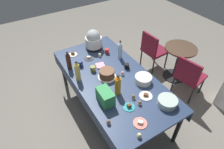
{
  "coord_description": "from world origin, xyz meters",
  "views": [
    {
      "loc": [
        1.83,
        -1.11,
        2.69
      ],
      "look_at": [
        0.0,
        0.0,
        0.8
      ],
      "focal_mm": 30.49,
      "sensor_mm": 36.0,
      "label": 1
    }
  ],
  "objects_px": {
    "dessert_plate_white": "(146,96)",
    "soda_bottle_ginger_ale": "(77,71)",
    "soda_bottle_orange_juice": "(118,85)",
    "slow_cooker": "(94,40)",
    "coffee_mug_olive": "(93,69)",
    "coffee_mug_red": "(107,51)",
    "coffee_mug_navy": "(80,63)",
    "cupcake_berry": "(140,103)",
    "soda_carton": "(105,97)",
    "cupcake_lemon": "(139,136)",
    "ceramic_snack_bowl": "(143,79)",
    "dessert_plate_cream": "(73,54)",
    "dessert_plate_coral": "(140,123)",
    "soda_bottle_cola": "(69,61)",
    "maroon_chair_left": "(153,49)",
    "cupcake_cocoa": "(108,122)",
    "potluck_table": "(112,80)",
    "maroon_chair_right": "(189,75)",
    "cupcake_vanilla": "(123,73)",
    "frosted_layer_cake": "(107,74)",
    "cupcake_rose": "(100,55)",
    "dessert_plate_teal": "(129,107)",
    "round_cafe_table": "(179,57)",
    "cupcake_mint": "(133,97)",
    "coffee_mug_black": "(127,66)",
    "dessert_plate_charcoal": "(89,58)",
    "glass_salad_bowl": "(167,102)",
    "soda_bottle_water": "(120,50)"
  },
  "relations": [
    {
      "from": "dessert_plate_white",
      "to": "soda_bottle_ginger_ale",
      "type": "height_order",
      "value": "soda_bottle_ginger_ale"
    },
    {
      "from": "soda_bottle_orange_juice",
      "to": "slow_cooker",
      "type": "bearing_deg",
      "value": 168.5
    },
    {
      "from": "soda_bottle_ginger_ale",
      "to": "coffee_mug_olive",
      "type": "distance_m",
      "value": 0.31
    },
    {
      "from": "soda_bottle_ginger_ale",
      "to": "coffee_mug_red",
      "type": "distance_m",
      "value": 0.81
    },
    {
      "from": "slow_cooker",
      "to": "coffee_mug_navy",
      "type": "bearing_deg",
      "value": -50.89
    },
    {
      "from": "cupcake_berry",
      "to": "soda_carton",
      "type": "xyz_separation_m",
      "value": [
        -0.27,
        -0.36,
        0.07
      ]
    },
    {
      "from": "cupcake_lemon",
      "to": "ceramic_snack_bowl",
      "type": "bearing_deg",
      "value": 138.92
    },
    {
      "from": "dessert_plate_cream",
      "to": "dessert_plate_coral",
      "type": "xyz_separation_m",
      "value": [
        1.73,
        0.14,
        -0.0
      ]
    },
    {
      "from": "slow_cooker",
      "to": "soda_bottle_cola",
      "type": "relative_size",
      "value": 1.12
    },
    {
      "from": "dessert_plate_coral",
      "to": "soda_bottle_ginger_ale",
      "type": "xyz_separation_m",
      "value": [
        -1.09,
        -0.31,
        0.15
      ]
    },
    {
      "from": "soda_bottle_orange_juice",
      "to": "maroon_chair_left",
      "type": "relative_size",
      "value": 0.39
    },
    {
      "from": "soda_bottle_cola",
      "to": "maroon_chair_left",
      "type": "distance_m",
      "value": 1.84
    },
    {
      "from": "cupcake_cocoa",
      "to": "maroon_chair_left",
      "type": "xyz_separation_m",
      "value": [
        -1.23,
        1.79,
        -0.29
      ]
    },
    {
      "from": "potluck_table",
      "to": "maroon_chair_right",
      "type": "relative_size",
      "value": 2.59
    },
    {
      "from": "cupcake_berry",
      "to": "maroon_chair_right",
      "type": "xyz_separation_m",
      "value": [
        -0.23,
        1.29,
        -0.29
      ]
    },
    {
      "from": "cupcake_cocoa",
      "to": "soda_bottle_ginger_ale",
      "type": "xyz_separation_m",
      "value": [
        -0.9,
        0.01,
        0.13
      ]
    },
    {
      "from": "soda_bottle_cola",
      "to": "cupcake_vanilla",
      "type": "bearing_deg",
      "value": 47.94
    },
    {
      "from": "coffee_mug_red",
      "to": "cupcake_vanilla",
      "type": "bearing_deg",
      "value": -8.21
    },
    {
      "from": "soda_bottle_orange_juice",
      "to": "soda_carton",
      "type": "height_order",
      "value": "soda_bottle_orange_juice"
    },
    {
      "from": "frosted_layer_cake",
      "to": "dessert_plate_white",
      "type": "relative_size",
      "value": 1.55
    },
    {
      "from": "cupcake_rose",
      "to": "coffee_mug_navy",
      "type": "height_order",
      "value": "coffee_mug_navy"
    },
    {
      "from": "dessert_plate_teal",
      "to": "soda_carton",
      "type": "distance_m",
      "value": 0.33
    },
    {
      "from": "ceramic_snack_bowl",
      "to": "coffee_mug_olive",
      "type": "distance_m",
      "value": 0.79
    },
    {
      "from": "coffee_mug_red",
      "to": "coffee_mug_olive",
      "type": "relative_size",
      "value": 0.95
    },
    {
      "from": "dessert_plate_white",
      "to": "soda_bottle_ginger_ale",
      "type": "xyz_separation_m",
      "value": [
        -0.79,
        -0.65,
        0.15
      ]
    },
    {
      "from": "dessert_plate_coral",
      "to": "cupcake_berry",
      "type": "height_order",
      "value": "cupcake_berry"
    },
    {
      "from": "dessert_plate_teal",
      "to": "round_cafe_table",
      "type": "relative_size",
      "value": 0.21
    },
    {
      "from": "cupcake_mint",
      "to": "soda_carton",
      "type": "xyz_separation_m",
      "value": [
        -0.14,
        -0.35,
        0.07
      ]
    },
    {
      "from": "cupcake_cocoa",
      "to": "soda_bottle_orange_juice",
      "type": "distance_m",
      "value": 0.53
    },
    {
      "from": "cupcake_vanilla",
      "to": "maroon_chair_right",
      "type": "height_order",
      "value": "maroon_chair_right"
    },
    {
      "from": "slow_cooker",
      "to": "coffee_mug_black",
      "type": "xyz_separation_m",
      "value": [
        0.79,
        0.18,
        -0.12
      ]
    },
    {
      "from": "frosted_layer_cake",
      "to": "cupcake_lemon",
      "type": "height_order",
      "value": "frosted_layer_cake"
    },
    {
      "from": "cupcake_berry",
      "to": "coffee_mug_navy",
      "type": "height_order",
      "value": "coffee_mug_navy"
    },
    {
      "from": "slow_cooker",
      "to": "maroon_chair_left",
      "type": "height_order",
      "value": "slow_cooker"
    },
    {
      "from": "dessert_plate_cream",
      "to": "soda_bottle_cola",
      "type": "xyz_separation_m",
      "value": [
        0.33,
        -0.19,
        0.14
      ]
    },
    {
      "from": "potluck_table",
      "to": "soda_bottle_orange_juice",
      "type": "height_order",
      "value": "soda_bottle_orange_juice"
    },
    {
      "from": "dessert_plate_charcoal",
      "to": "cupcake_mint",
      "type": "xyz_separation_m",
      "value": [
        1.12,
        0.11,
        0.02
      ]
    },
    {
      "from": "ceramic_snack_bowl",
      "to": "dessert_plate_coral",
      "type": "relative_size",
      "value": 1.45
    },
    {
      "from": "cupcake_cocoa",
      "to": "cupcake_rose",
      "type": "height_order",
      "value": "same"
    },
    {
      "from": "glass_salad_bowl",
      "to": "coffee_mug_black",
      "type": "distance_m",
      "value": 0.88
    },
    {
      "from": "cupcake_berry",
      "to": "coffee_mug_red",
      "type": "bearing_deg",
      "value": 169.72
    },
    {
      "from": "coffee_mug_black",
      "to": "maroon_chair_left",
      "type": "bearing_deg",
      "value": 115.84
    },
    {
      "from": "cupcake_cocoa",
      "to": "round_cafe_table",
      "type": "relative_size",
      "value": 0.09
    },
    {
      "from": "soda_bottle_water",
      "to": "soda_bottle_orange_juice",
      "type": "distance_m",
      "value": 0.82
    },
    {
      "from": "soda_carton",
      "to": "frosted_layer_cake",
      "type": "bearing_deg",
      "value": 149.78
    },
    {
      "from": "coffee_mug_navy",
      "to": "soda_bottle_orange_juice",
      "type": "bearing_deg",
      "value": 13.14
    },
    {
      "from": "glass_salad_bowl",
      "to": "cupcake_vanilla",
      "type": "height_order",
      "value": "glass_salad_bowl"
    },
    {
      "from": "dessert_plate_cream",
      "to": "cupcake_rose",
      "type": "bearing_deg",
      "value": 51.98
    },
    {
      "from": "cupcake_rose",
      "to": "cupcake_berry",
      "type": "relative_size",
      "value": 1.0
    },
    {
      "from": "cupcake_cocoa",
      "to": "cupcake_mint",
      "type": "distance_m",
      "value": 0.52
    }
  ]
}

